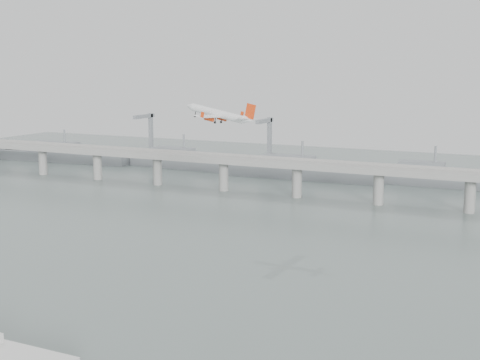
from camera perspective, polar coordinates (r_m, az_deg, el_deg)
The scene contains 4 objects.
ground at distance 207.46m, azimuth -6.65°, elevation -12.26°, with size 900.00×900.00×0.00m, color slate.
bridge at distance 381.87m, azimuth 9.16°, elevation 0.70°, with size 800.00×22.00×23.90m.
distant_fleet at distance 504.51m, azimuth -5.79°, elevation 1.70°, with size 453.00×60.90×40.00m.
airliner at distance 286.00m, azimuth -1.85°, elevation 5.87°, with size 37.09×33.63×9.66m.
Camera 1 is at (102.57, -162.49, 78.20)m, focal length 48.00 mm.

